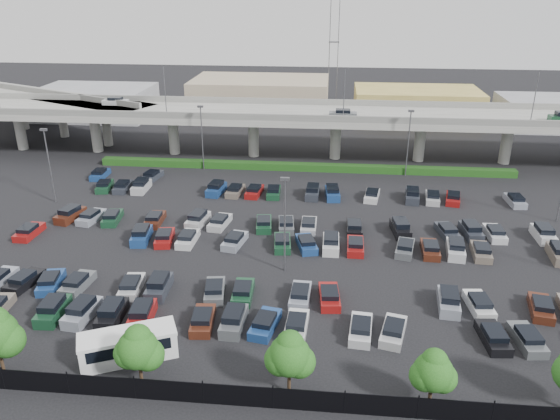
# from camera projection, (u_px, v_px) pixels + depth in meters

# --- Properties ---
(ground) EXTENTS (280.00, 280.00, 0.00)m
(ground) POSITION_uv_depth(u_px,v_px,m) (291.00, 237.00, 64.47)
(ground) COLOR black
(overpass) EXTENTS (150.00, 13.00, 15.80)m
(overpass) POSITION_uv_depth(u_px,v_px,m) (305.00, 117.00, 91.13)
(overpass) COLOR gray
(overpass) RESTS_ON ground
(on_ramp) EXTENTS (50.93, 30.13, 8.80)m
(on_ramp) POSITION_uv_depth(u_px,v_px,m) (42.00, 99.00, 106.03)
(on_ramp) COLOR gray
(on_ramp) RESTS_ON ground
(hedge) EXTENTS (66.00, 1.60, 1.10)m
(hedge) POSITION_uv_depth(u_px,v_px,m) (303.00, 167.00, 87.19)
(hedge) COLOR #194313
(hedge) RESTS_ON ground
(fence) EXTENTS (70.00, 0.10, 2.00)m
(fence) POSITION_uv_depth(u_px,v_px,m) (258.00, 397.00, 38.43)
(fence) COLOR black
(fence) RESTS_ON ground
(tree_row) EXTENTS (65.07, 3.66, 5.94)m
(tree_row) POSITION_uv_depth(u_px,v_px,m) (271.00, 354.00, 38.70)
(tree_row) COLOR #332316
(tree_row) RESTS_ON ground
(shuttle_bus) EXTENTS (7.95, 5.49, 2.43)m
(shuttle_bus) POSITION_uv_depth(u_px,v_px,m) (128.00, 344.00, 43.33)
(shuttle_bus) COLOR white
(shuttle_bus) RESTS_ON ground
(parked_cars) EXTENTS (63.05, 41.67, 1.67)m
(parked_cars) POSITION_uv_depth(u_px,v_px,m) (276.00, 247.00, 60.75)
(parked_cars) COLOR gray
(parked_cars) RESTS_ON ground
(light_poles) EXTENTS (66.90, 48.38, 10.30)m
(light_poles) POSITION_uv_depth(u_px,v_px,m) (258.00, 181.00, 64.26)
(light_poles) COLOR #505055
(light_poles) RESTS_ON ground
(distant_buildings) EXTENTS (138.00, 24.00, 9.00)m
(distant_buildings) POSITION_uv_depth(u_px,v_px,m) (370.00, 102.00, 118.61)
(distant_buildings) COLOR gray
(distant_buildings) RESTS_ON ground
(comm_tower) EXTENTS (2.40, 2.40, 30.00)m
(comm_tower) POSITION_uv_depth(u_px,v_px,m) (334.00, 39.00, 125.95)
(comm_tower) COLOR #505055
(comm_tower) RESTS_ON ground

